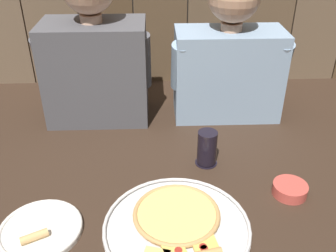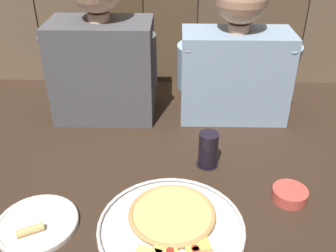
# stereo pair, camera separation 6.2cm
# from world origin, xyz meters

# --- Properties ---
(ground_plane) EXTENTS (3.20, 3.20, 0.00)m
(ground_plane) POSITION_xyz_m (0.00, 0.00, 0.00)
(ground_plane) COLOR #332319
(pizza_tray) EXTENTS (0.41, 0.41, 0.03)m
(pizza_tray) POSITION_xyz_m (0.02, -0.14, 0.01)
(pizza_tray) COLOR silver
(pizza_tray) RESTS_ON ground
(dinner_plate) EXTENTS (0.23, 0.23, 0.03)m
(dinner_plate) POSITION_xyz_m (-0.35, -0.15, 0.01)
(dinner_plate) COLOR white
(dinner_plate) RESTS_ON ground
(drinking_glass) EXTENTS (0.08, 0.08, 0.12)m
(drinking_glass) POSITION_xyz_m (0.14, 0.15, 0.06)
(drinking_glass) COLOR black
(drinking_glass) RESTS_ON ground
(dipping_bowl) EXTENTS (0.10, 0.10, 0.04)m
(dipping_bowl) POSITION_xyz_m (0.37, -0.02, 0.02)
(dipping_bowl) COLOR #CC4C42
(dipping_bowl) RESTS_ON ground
(diner_left) EXTENTS (0.43, 0.24, 0.62)m
(diner_left) POSITION_xyz_m (-0.26, 0.50, 0.28)
(diner_left) COLOR #4C4C51
(diner_left) RESTS_ON ground
(diner_right) EXTENTS (0.45, 0.21, 0.58)m
(diner_right) POSITION_xyz_m (0.26, 0.50, 0.27)
(diner_right) COLOR #849EB7
(diner_right) RESTS_ON ground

